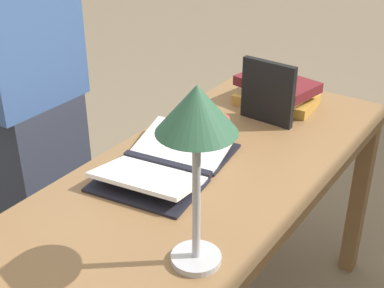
{
  "coord_description": "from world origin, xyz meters",
  "views": [
    {
      "loc": [
        1.18,
        0.72,
        1.55
      ],
      "look_at": [
        0.06,
        -0.04,
        0.82
      ],
      "focal_mm": 50.0,
      "sensor_mm": 36.0,
      "label": 1
    }
  ],
  "objects_px": {
    "person_reader": "(30,92)",
    "reading_lamp": "(197,124)",
    "open_book": "(167,163)",
    "coffee_mug": "(216,130)",
    "book_stack_tall": "(277,92)",
    "book_standing_upright": "(268,92)"
  },
  "relations": [
    {
      "from": "book_standing_upright",
      "to": "open_book",
      "type": "bearing_deg",
      "value": -8.98
    },
    {
      "from": "book_standing_upright",
      "to": "person_reader",
      "type": "relative_size",
      "value": 0.13
    },
    {
      "from": "book_stack_tall",
      "to": "coffee_mug",
      "type": "bearing_deg",
      "value": -3.79
    },
    {
      "from": "reading_lamp",
      "to": "book_standing_upright",
      "type": "bearing_deg",
      "value": -164.4
    },
    {
      "from": "reading_lamp",
      "to": "coffee_mug",
      "type": "xyz_separation_m",
      "value": [
        -0.52,
        -0.27,
        -0.3
      ]
    },
    {
      "from": "book_standing_upright",
      "to": "coffee_mug",
      "type": "distance_m",
      "value": 0.24
    },
    {
      "from": "person_reader",
      "to": "book_standing_upright",
      "type": "bearing_deg",
      "value": -54.99
    },
    {
      "from": "reading_lamp",
      "to": "person_reader",
      "type": "relative_size",
      "value": 0.25
    },
    {
      "from": "open_book",
      "to": "book_stack_tall",
      "type": "relative_size",
      "value": 1.55
    },
    {
      "from": "person_reader",
      "to": "reading_lamp",
      "type": "bearing_deg",
      "value": -108.13
    },
    {
      "from": "open_book",
      "to": "coffee_mug",
      "type": "bearing_deg",
      "value": 163.65
    },
    {
      "from": "book_standing_upright",
      "to": "reading_lamp",
      "type": "xyz_separation_m",
      "value": [
        0.74,
        0.21,
        0.24
      ]
    },
    {
      "from": "reading_lamp",
      "to": "coffee_mug",
      "type": "relative_size",
      "value": 4.42
    },
    {
      "from": "reading_lamp",
      "to": "person_reader",
      "type": "xyz_separation_m",
      "value": [
        -0.28,
        -0.86,
        -0.23
      ]
    },
    {
      "from": "coffee_mug",
      "to": "person_reader",
      "type": "xyz_separation_m",
      "value": [
        0.24,
        -0.59,
        0.07
      ]
    },
    {
      "from": "book_standing_upright",
      "to": "person_reader",
      "type": "height_order",
      "value": "person_reader"
    },
    {
      "from": "book_standing_upright",
      "to": "reading_lamp",
      "type": "distance_m",
      "value": 0.8
    },
    {
      "from": "book_standing_upright",
      "to": "coffee_mug",
      "type": "bearing_deg",
      "value": -12.59
    },
    {
      "from": "person_reader",
      "to": "book_stack_tall",
      "type": "bearing_deg",
      "value": -45.21
    },
    {
      "from": "reading_lamp",
      "to": "person_reader",
      "type": "distance_m",
      "value": 0.93
    },
    {
      "from": "reading_lamp",
      "to": "person_reader",
      "type": "height_order",
      "value": "person_reader"
    },
    {
      "from": "book_stack_tall",
      "to": "coffee_mug",
      "type": "height_order",
      "value": "book_stack_tall"
    }
  ]
}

